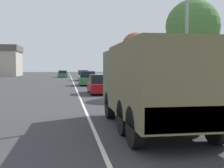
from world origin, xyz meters
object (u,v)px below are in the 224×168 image
object	(u,v)px
military_truck	(154,81)
car_fourth_ahead	(63,74)
car_second_ahead	(87,79)
car_third_ahead	(83,76)
lamp_post	(183,17)
car_nearest_ahead	(101,85)

from	to	relation	value
military_truck	car_fourth_ahead	bearing A→B (deg)	94.21
car_fourth_ahead	car_second_ahead	bearing A→B (deg)	-83.31
car_second_ahead	car_fourth_ahead	xyz separation A→B (m)	(-3.23, 27.50, -0.08)
car_second_ahead	car_third_ahead	xyz separation A→B (m)	(0.20, 11.95, -0.01)
military_truck	car_fourth_ahead	xyz separation A→B (m)	(-3.76, 51.12, -0.98)
car_third_ahead	lamp_post	world-z (taller)	lamp_post
lamp_post	car_fourth_ahead	bearing A→B (deg)	97.56
car_second_ahead	lamp_post	bearing A→B (deg)	-81.26
military_truck	lamp_post	bearing A→B (deg)	54.76
military_truck	car_second_ahead	distance (m)	23.65
car_third_ahead	car_fourth_ahead	world-z (taller)	car_third_ahead
car_fourth_ahead	military_truck	bearing A→B (deg)	-85.79
car_nearest_ahead	car_fourth_ahead	size ratio (longest dim) A/B	0.90
car_second_ahead	car_fourth_ahead	size ratio (longest dim) A/B	0.88
military_truck	car_nearest_ahead	bearing A→B (deg)	90.93
car_third_ahead	car_fourth_ahead	xyz separation A→B (m)	(-3.42, 15.55, -0.08)
military_truck	car_second_ahead	world-z (taller)	military_truck
car_second_ahead	car_fourth_ahead	bearing A→B (deg)	96.69
military_truck	car_third_ahead	bearing A→B (deg)	90.55
car_third_ahead	lamp_post	distance (m)	32.32
car_fourth_ahead	lamp_post	distance (m)	48.09
military_truck	lamp_post	xyz separation A→B (m)	(2.54, 3.60, 2.82)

